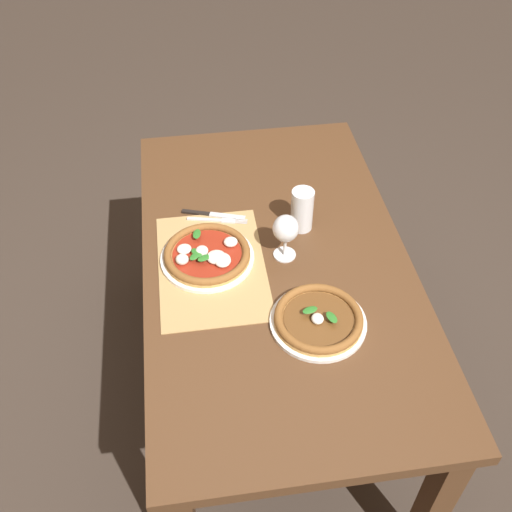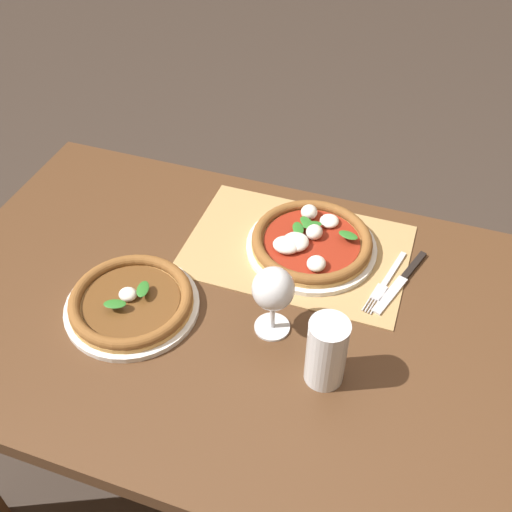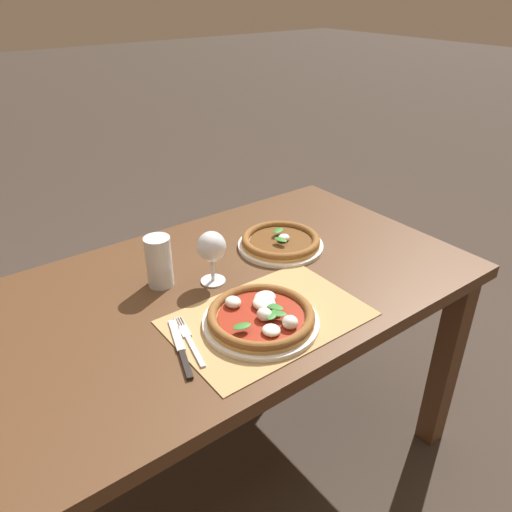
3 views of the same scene
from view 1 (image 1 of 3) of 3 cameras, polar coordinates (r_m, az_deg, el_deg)
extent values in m
plane|color=#382D26|center=(2.43, 1.51, -12.64)|extent=(24.00, 24.00, 0.00)
cube|color=#4C301C|center=(1.87, 1.92, -0.63)|extent=(1.44, 0.82, 0.04)
cube|color=#4C301C|center=(2.58, -8.43, 3.13)|extent=(0.07, 0.07, 0.70)
cube|color=#4C301C|center=(2.65, 6.83, 4.58)|extent=(0.07, 0.07, 0.70)
cube|color=#4C301C|center=(1.91, 16.53, -21.79)|extent=(0.07, 0.07, 0.70)
cube|color=#A88451|center=(1.83, -4.24, -0.96)|extent=(0.48, 0.32, 0.00)
cylinder|color=silver|center=(1.84, -4.65, -0.17)|extent=(0.29, 0.29, 0.01)
cylinder|color=tan|center=(1.84, -4.67, 0.07)|extent=(0.27, 0.27, 0.01)
torus|color=brown|center=(1.83, -4.69, 0.29)|extent=(0.27, 0.27, 0.02)
cylinder|color=maroon|center=(1.83, -4.68, 0.21)|extent=(0.21, 0.21, 0.00)
ellipsoid|color=silver|center=(1.82, -5.18, 0.50)|extent=(0.04, 0.04, 0.03)
ellipsoid|color=silver|center=(1.85, -2.43, 1.35)|extent=(0.04, 0.04, 0.03)
ellipsoid|color=silver|center=(1.80, -3.80, -0.10)|extent=(0.06, 0.06, 0.03)
ellipsoid|color=silver|center=(1.80, -7.05, -0.32)|extent=(0.04, 0.04, 0.03)
ellipsoid|color=silver|center=(1.84, -6.85, 0.66)|extent=(0.04, 0.04, 0.02)
ellipsoid|color=silver|center=(1.79, -3.22, -0.39)|extent=(0.06, 0.05, 0.03)
ellipsoid|color=#286B23|center=(1.79, -4.94, -0.18)|extent=(0.04, 0.05, 0.00)
ellipsoid|color=#286B23|center=(1.87, -5.66, 2.11)|extent=(0.05, 0.03, 0.00)
ellipsoid|color=#286B23|center=(1.81, -5.68, 0.33)|extent=(0.05, 0.04, 0.00)
ellipsoid|color=#286B23|center=(1.80, -5.79, 0.06)|extent=(0.05, 0.05, 0.00)
cylinder|color=silver|center=(1.68, 5.93, -6.31)|extent=(0.27, 0.27, 0.01)
cylinder|color=tan|center=(1.67, 5.95, -6.07)|extent=(0.25, 0.25, 0.01)
torus|color=brown|center=(1.66, 5.98, -5.86)|extent=(0.25, 0.25, 0.02)
cylinder|color=brown|center=(1.67, 5.97, -5.93)|extent=(0.19, 0.19, 0.00)
ellipsoid|color=silver|center=(1.65, 5.87, -5.96)|extent=(0.04, 0.03, 0.02)
ellipsoid|color=#286B23|center=(1.65, 7.22, -5.80)|extent=(0.05, 0.04, 0.00)
ellipsoid|color=#286B23|center=(1.66, 5.17, -5.14)|extent=(0.03, 0.05, 0.00)
cylinder|color=silver|center=(1.86, 2.73, 0.13)|extent=(0.07, 0.07, 0.00)
cylinder|color=silver|center=(1.83, 2.77, 0.91)|extent=(0.01, 0.01, 0.06)
ellipsoid|color=silver|center=(1.78, 2.85, 2.65)|extent=(0.08, 0.08, 0.08)
ellipsoid|color=#AD5B14|center=(1.79, 2.84, 2.41)|extent=(0.07, 0.07, 0.05)
cylinder|color=silver|center=(1.91, 4.41, 4.41)|extent=(0.07, 0.07, 0.15)
cylinder|color=black|center=(1.92, 4.39, 4.08)|extent=(0.07, 0.07, 0.12)
cylinder|color=silver|center=(1.88, 4.50, 5.61)|extent=(0.07, 0.07, 0.02)
cube|color=#B7B7BC|center=(1.98, -4.95, 3.49)|extent=(0.04, 0.11, 0.00)
cube|color=#B7B7BC|center=(1.97, -2.64, 3.39)|extent=(0.03, 0.05, 0.00)
cylinder|color=#B7B7BC|center=(1.96, -1.44, 3.15)|extent=(0.01, 0.04, 0.00)
cylinder|color=#B7B7BC|center=(1.97, -1.42, 3.27)|extent=(0.01, 0.04, 0.00)
cylinder|color=#B7B7BC|center=(1.97, -1.40, 3.38)|extent=(0.01, 0.04, 0.00)
cylinder|color=#B7B7BC|center=(1.97, -1.39, 3.50)|extent=(0.01, 0.04, 0.00)
cube|color=black|center=(2.01, -5.75, 4.14)|extent=(0.04, 0.09, 0.01)
cube|color=#B7B7BC|center=(1.99, -2.74, 3.81)|extent=(0.06, 0.12, 0.00)
camera|label=2|loc=(1.84, 27.95, 28.24)|focal=42.00mm
camera|label=3|loc=(2.13, -31.34, 23.93)|focal=35.00mm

